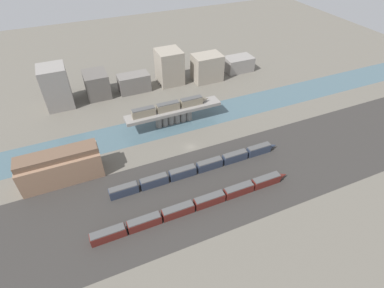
{
  "coord_description": "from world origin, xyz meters",
  "views": [
    {
      "loc": [
        -39.44,
        -93.5,
        85.43
      ],
      "look_at": [
        0.0,
        -1.94,
        3.23
      ],
      "focal_mm": 28.0,
      "sensor_mm": 36.0,
      "label": 1
    }
  ],
  "objects_px": {
    "train_yard_mid": "(199,168)",
    "train_yard_near": "(198,204)",
    "warehouse_building": "(61,167)",
    "train_on_bridge": "(171,106)"
  },
  "relations": [
    {
      "from": "train_yard_near",
      "to": "train_yard_mid",
      "type": "distance_m",
      "value": 18.33
    },
    {
      "from": "train_on_bridge",
      "to": "train_yard_near",
      "type": "relative_size",
      "value": 0.51
    },
    {
      "from": "train_yard_near",
      "to": "warehouse_building",
      "type": "bearing_deg",
      "value": 141.38
    },
    {
      "from": "train_yard_near",
      "to": "warehouse_building",
      "type": "xyz_separation_m",
      "value": [
        -42.15,
        33.68,
        4.48
      ]
    },
    {
      "from": "warehouse_building",
      "to": "train_yard_near",
      "type": "bearing_deg",
      "value": -38.62
    },
    {
      "from": "train_on_bridge",
      "to": "warehouse_building",
      "type": "distance_m",
      "value": 54.76
    },
    {
      "from": "train_yard_mid",
      "to": "warehouse_building",
      "type": "height_order",
      "value": "warehouse_building"
    },
    {
      "from": "train_yard_near",
      "to": "warehouse_building",
      "type": "height_order",
      "value": "warehouse_building"
    },
    {
      "from": "train_yard_mid",
      "to": "warehouse_building",
      "type": "bearing_deg",
      "value": 161.08
    },
    {
      "from": "train_yard_mid",
      "to": "train_yard_near",
      "type": "bearing_deg",
      "value": -115.88
    }
  ]
}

